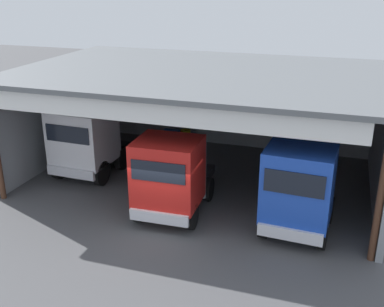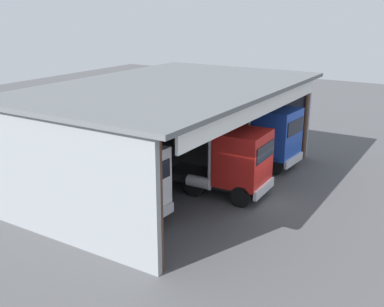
{
  "view_description": "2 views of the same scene",
  "coord_description": "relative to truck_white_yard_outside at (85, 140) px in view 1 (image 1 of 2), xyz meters",
  "views": [
    {
      "loc": [
        5.94,
        -14.56,
        9.01
      ],
      "look_at": [
        0.0,
        3.5,
        1.74
      ],
      "focal_mm": 43.61,
      "sensor_mm": 36.0,
      "label": 1
    },
    {
      "loc": [
        -18.97,
        -8.23,
        8.85
      ],
      "look_at": [
        0.0,
        3.5,
        1.74
      ],
      "focal_mm": 43.15,
      "sensor_mm": 36.0,
      "label": 2
    }
  ],
  "objects": [
    {
      "name": "truck_blue_left_bay",
      "position": [
        10.06,
        -2.34,
        0.01
      ],
      "size": [
        2.61,
        4.25,
        3.46
      ],
      "rotation": [
        0.0,
        0.0,
        3.08
      ],
      "color": "#1E47B7",
      "rests_on": "ground"
    },
    {
      "name": "oil_drum",
      "position": [
        3.01,
        5.65,
        -1.36
      ],
      "size": [
        0.58,
        0.58,
        0.87
      ],
      "primitive_type": "cylinder",
      "color": "gold",
      "rests_on": "ground"
    },
    {
      "name": "workshop_shed",
      "position": [
        5.24,
        2.49,
        1.85
      ],
      "size": [
        16.08,
        10.65,
        5.17
      ],
      "color": "gray",
      "rests_on": "ground"
    },
    {
      "name": "ground_plane",
      "position": [
        5.24,
        -3.44,
        -1.8
      ],
      "size": [
        80.0,
        80.0,
        0.0
      ],
      "primitive_type": "plane",
      "color": "#4C4C4F",
      "rests_on": "ground"
    },
    {
      "name": "truck_white_yard_outside",
      "position": [
        0.0,
        0.0,
        0.0
      ],
      "size": [
        2.73,
        4.3,
        3.36
      ],
      "rotation": [
        0.0,
        0.0,
        3.11
      ],
      "color": "white",
      "rests_on": "ground"
    },
    {
      "name": "truck_red_center_left_bay",
      "position": [
        5.19,
        -2.42,
        -0.1
      ],
      "size": [
        2.68,
        5.25,
        3.3
      ],
      "rotation": [
        0.0,
        0.0,
        3.18
      ],
      "color": "red",
      "rests_on": "ground"
    },
    {
      "name": "tool_cart",
      "position": [
        2.41,
        4.92,
        -1.3
      ],
      "size": [
        0.9,
        0.6,
        1.0
      ],
      "primitive_type": "cube",
      "color": "#1E59A5",
      "rests_on": "ground"
    }
  ]
}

